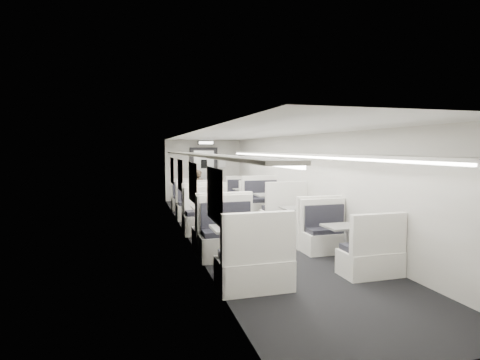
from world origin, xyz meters
TOP-DOWN VIEW (x-y plane):
  - room at (0.00, 0.00)m, footprint 3.24×12.24m
  - booth_left_a at (-1.00, 3.07)m, footprint 0.96×1.95m
  - booth_left_b at (-1.00, 1.22)m, footprint 1.04×2.10m
  - booth_left_c at (-1.00, -0.72)m, footprint 1.12×2.27m
  - booth_left_d at (-1.00, -2.85)m, footprint 1.08×2.19m
  - booth_right_a at (1.00, 3.45)m, footprint 0.97×1.97m
  - booth_right_b at (1.00, 0.89)m, footprint 1.14×2.32m
  - booth_right_c at (1.00, -0.91)m, footprint 1.00×2.03m
  - booth_right_d at (1.00, -2.89)m, footprint 0.96×1.96m
  - passenger at (-0.70, 2.93)m, footprint 0.59×0.49m
  - window_a at (-1.49, 3.40)m, footprint 0.02×1.18m
  - window_b at (-1.49, 1.20)m, footprint 0.02×1.18m
  - window_c at (-1.49, -1.00)m, footprint 0.02×1.18m
  - window_d at (-1.49, -3.20)m, footprint 0.02×1.18m
  - luggage_rack_left at (-1.24, -0.30)m, footprint 0.46×10.40m
  - luggage_rack_right at (1.24, -0.30)m, footprint 0.46×10.40m
  - vestibule_door at (0.00, 5.93)m, footprint 1.10×0.13m
  - exit_sign at (0.00, 5.44)m, footprint 0.62×0.12m
  - wall_notice at (0.75, 5.92)m, footprint 0.32×0.02m

SIDE VIEW (x-z plane):
  - booth_left_a at x=-1.00m, z-range -0.17..0.87m
  - booth_right_d at x=1.00m, z-range -0.17..0.87m
  - booth_right_a at x=1.00m, z-range -0.17..0.88m
  - booth_right_c at x=1.00m, z-range -0.18..0.91m
  - booth_left_b at x=-1.00m, z-range -0.19..0.94m
  - booth_left_d at x=-1.00m, z-range -0.19..0.98m
  - booth_left_c at x=-1.00m, z-range -0.20..1.01m
  - booth_right_b at x=1.00m, z-range -0.21..1.03m
  - passenger at x=-0.70m, z-range 0.00..1.39m
  - vestibule_door at x=0.00m, z-range -0.01..2.09m
  - room at x=0.00m, z-range -0.12..2.52m
  - window_a at x=-1.49m, z-range 0.93..1.77m
  - window_b at x=-1.49m, z-range 0.93..1.77m
  - window_c at x=-1.49m, z-range 0.93..1.77m
  - window_d at x=-1.49m, z-range 0.93..1.77m
  - wall_notice at x=0.75m, z-range 1.30..1.70m
  - luggage_rack_left at x=-1.24m, z-range 1.87..1.96m
  - luggage_rack_right at x=1.24m, z-range 1.87..1.96m
  - exit_sign at x=0.00m, z-range 2.20..2.36m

